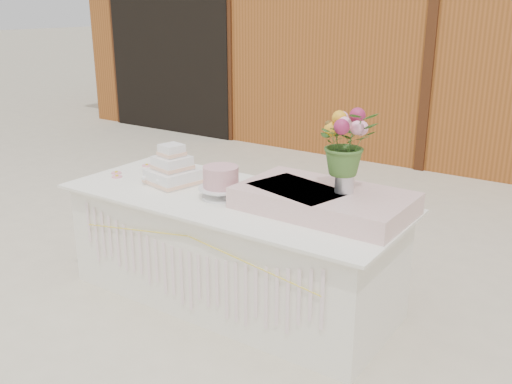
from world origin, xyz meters
TOP-DOWN VIEW (x-y plane):
  - ground at (0.00, 0.00)m, footprint 80.00×80.00m
  - barn at (-0.01, 5.99)m, footprint 12.60×4.60m
  - cake_table at (0.00, -0.00)m, footprint 2.40×1.00m
  - wedding_cake at (-0.53, -0.00)m, footprint 0.39×0.39m
  - pink_cake_stand at (-0.04, -0.06)m, footprint 0.30×0.30m
  - satin_runner at (0.65, 0.11)m, footprint 1.09×0.64m
  - flower_vase at (0.76, 0.15)m, footprint 0.12×0.12m
  - bouquet at (0.76, 0.15)m, footprint 0.48×0.48m
  - loose_flowers at (-1.04, 0.06)m, footprint 0.21×0.40m

SIDE VIEW (x-z plane):
  - ground at x=0.00m, z-range 0.00..0.00m
  - cake_table at x=0.00m, z-range 0.00..0.77m
  - loose_flowers at x=-1.04m, z-range 0.77..0.79m
  - satin_runner at x=0.65m, z-range 0.77..0.91m
  - wedding_cake at x=-0.53m, z-range 0.72..1.02m
  - pink_cake_stand at x=-0.04m, z-range 0.78..1.00m
  - flower_vase at x=0.76m, z-range 0.91..1.07m
  - bouquet at x=0.76m, z-range 1.07..1.47m
  - barn at x=-0.01m, z-range 0.03..3.33m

